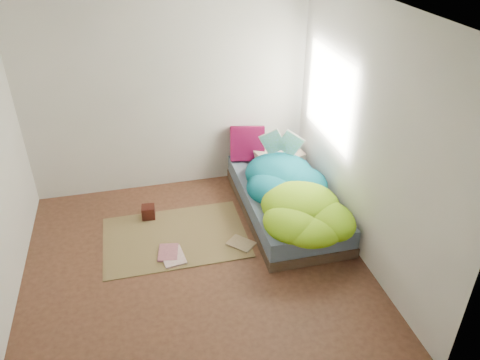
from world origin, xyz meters
name	(u,v)px	position (x,y,z in m)	size (l,w,h in m)	color
ground	(196,267)	(0.00, 0.00, 0.00)	(3.50, 3.50, 0.00)	#47281B
room_walls	(188,125)	(0.01, 0.01, 1.63)	(3.54, 3.54, 2.62)	silver
bed	(285,201)	(1.22, 0.72, 0.17)	(1.00, 2.00, 0.34)	#3B2D20
duvet	(293,187)	(1.22, 0.50, 0.51)	(0.96, 1.84, 0.34)	#076177
rug	(175,237)	(-0.15, 0.55, 0.01)	(1.60, 1.10, 0.01)	brown
pillow_floral	(279,157)	(1.35, 1.40, 0.41)	(0.60, 0.37, 0.13)	white
pillow_magenta	(247,143)	(0.96, 1.57, 0.56)	(0.45, 0.14, 0.45)	#500519
open_book	(282,136)	(1.30, 1.19, 0.81)	(0.44, 0.10, 0.27)	green
wooden_box	(148,212)	(-0.41, 1.00, 0.09)	(0.15, 0.15, 0.15)	black
floor_book_a	(162,259)	(-0.33, 0.18, 0.02)	(0.23, 0.32, 0.02)	silver
floor_book_b	(158,253)	(-0.36, 0.29, 0.03)	(0.21, 0.28, 0.03)	#B96A74
floor_book_c	(236,249)	(0.47, 0.16, 0.02)	(0.21, 0.28, 0.02)	tan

